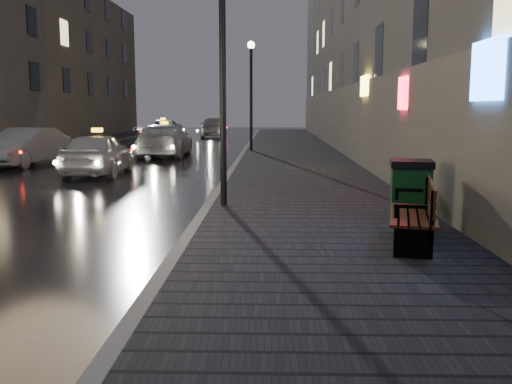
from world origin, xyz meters
TOP-DOWN VIEW (x-y plane):
  - ground at (0.00, 0.00)m, footprint 120.00×120.00m
  - sidewalk at (3.90, 21.00)m, footprint 4.60×58.00m
  - curb at (1.50, 21.00)m, footprint 0.20×58.00m
  - sidewalk_far at (-8.70, 21.00)m, footprint 2.40×58.00m
  - curb_far at (-7.40, 21.00)m, footprint 0.20×58.00m
  - building_near at (7.10, 25.00)m, footprint 1.80×50.00m
  - building_far_c at (-13.50, 39.00)m, footprint 6.00×22.00m
  - lamp_near at (1.85, 6.00)m, footprint 0.36×0.36m
  - lamp_far at (1.85, 22.00)m, footprint 0.36×0.36m
  - bench at (5.14, 2.42)m, footprint 1.07×2.05m
  - trash_bin at (5.45, 4.20)m, footprint 0.86×0.86m
  - taxi_near at (-2.94, 12.66)m, footprint 1.82×4.28m
  - car_left_mid at (-6.75, 15.77)m, footprint 2.13×4.60m
  - taxi_mid at (-2.10, 20.08)m, footprint 2.20×5.19m
  - taxi_far at (-4.78, 33.80)m, footprint 2.59×5.18m
  - car_far at (-1.59, 36.95)m, footprint 2.41×4.94m

SIDE VIEW (x-z plane):
  - ground at x=0.00m, z-range 0.00..0.00m
  - sidewalk at x=3.90m, z-range 0.00..0.15m
  - curb at x=1.50m, z-range 0.00..0.15m
  - sidewalk_far at x=-8.70m, z-range 0.00..0.15m
  - curb_far at x=-7.40m, z-range 0.00..0.15m
  - bench at x=5.14m, z-range 0.15..1.15m
  - taxi_far at x=-4.78m, z-range 0.00..1.41m
  - taxi_near at x=-2.94m, z-range 0.00..1.44m
  - car_left_mid at x=-6.75m, z-range 0.00..1.46m
  - trash_bin at x=5.45m, z-range 0.16..1.31m
  - taxi_mid at x=-2.10m, z-range 0.00..1.50m
  - car_far at x=-1.59m, z-range 0.00..1.62m
  - lamp_near at x=1.85m, z-range 0.85..6.13m
  - lamp_far at x=1.85m, z-range 0.85..6.13m
  - building_far_c at x=-13.50m, z-range 0.00..11.00m
  - building_near at x=7.10m, z-range 0.00..13.00m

